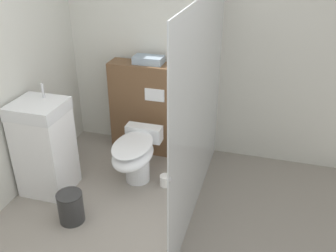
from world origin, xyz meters
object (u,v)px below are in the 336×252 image
(toilet, at_px, (135,154))
(hair_drier, at_px, (193,60))
(sink_vanity, at_px, (45,147))
(waste_bin, at_px, (71,207))

(toilet, relative_size, hair_drier, 3.86)
(hair_drier, bearing_deg, toilet, -121.36)
(sink_vanity, bearing_deg, waste_bin, -39.94)
(toilet, relative_size, waste_bin, 2.42)
(toilet, xyz_separation_m, hair_drier, (0.41, 0.68, 0.81))
(sink_vanity, relative_size, waste_bin, 3.74)
(toilet, distance_m, waste_bin, 0.82)
(sink_vanity, height_order, waste_bin, sink_vanity)
(hair_drier, height_order, waste_bin, hair_drier)
(sink_vanity, distance_m, hair_drier, 1.72)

